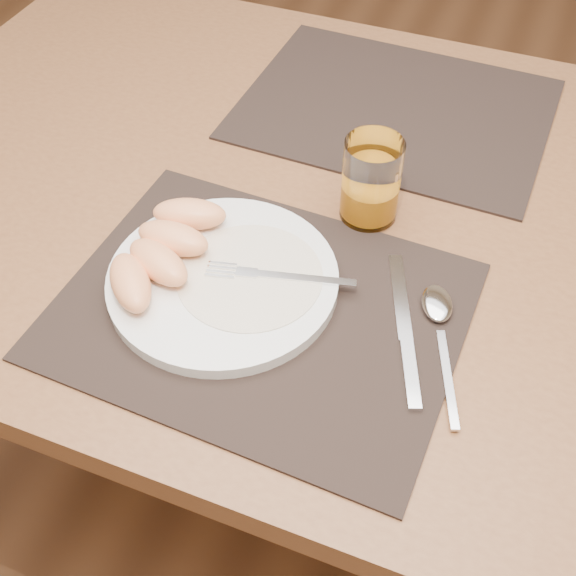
# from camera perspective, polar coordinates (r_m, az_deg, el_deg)

# --- Properties ---
(ground) EXTENTS (5.00, 5.00, 0.00)m
(ground) POSITION_cam_1_polar(r_m,az_deg,el_deg) (1.56, 2.80, -14.09)
(ground) COLOR brown
(ground) RESTS_ON ground
(table) EXTENTS (1.40, 0.90, 0.75)m
(table) POSITION_cam_1_polar(r_m,az_deg,el_deg) (1.02, 4.17, 3.56)
(table) COLOR brown
(table) RESTS_ON ground
(placemat_near) EXTENTS (0.46, 0.37, 0.00)m
(placemat_near) POSITION_cam_1_polar(r_m,az_deg,el_deg) (0.82, -2.21, -1.76)
(placemat_near) COLOR black
(placemat_near) RESTS_ON table
(placemat_far) EXTENTS (0.46, 0.36, 0.00)m
(placemat_far) POSITION_cam_1_polar(r_m,az_deg,el_deg) (1.13, 8.44, 13.84)
(placemat_far) COLOR black
(placemat_far) RESTS_ON table
(plate) EXTENTS (0.27, 0.27, 0.02)m
(plate) POSITION_cam_1_polar(r_m,az_deg,el_deg) (0.84, -5.16, 0.65)
(plate) COLOR white
(plate) RESTS_ON placemat_near
(plate_dressing) EXTENTS (0.17, 0.17, 0.00)m
(plate_dressing) POSITION_cam_1_polar(r_m,az_deg,el_deg) (0.84, -3.05, 0.98)
(plate_dressing) COLOR white
(plate_dressing) RESTS_ON plate
(fork) EXTENTS (0.17, 0.06, 0.00)m
(fork) POSITION_cam_1_polar(r_m,az_deg,el_deg) (0.83, -1.65, 1.05)
(fork) COLOR silver
(fork) RESTS_ON plate
(knife) EXTENTS (0.09, 0.21, 0.01)m
(knife) POSITION_cam_1_polar(r_m,az_deg,el_deg) (0.80, 9.31, -4.05)
(knife) COLOR silver
(knife) RESTS_ON placemat_near
(spoon) EXTENTS (0.09, 0.19, 0.01)m
(spoon) POSITION_cam_1_polar(r_m,az_deg,el_deg) (0.83, 11.80, -2.00)
(spoon) COLOR silver
(spoon) RESTS_ON placemat_near
(juice_glass) EXTENTS (0.07, 0.07, 0.11)m
(juice_glass) POSITION_cam_1_polar(r_m,az_deg,el_deg) (0.91, 6.55, 8.15)
(juice_glass) COLOR white
(juice_glass) RESTS_ON placemat_near
(grapefruit_wedges) EXTENTS (0.11, 0.21, 0.04)m
(grapefruit_wedges) POSITION_cam_1_polar(r_m,az_deg,el_deg) (0.85, -9.81, 3.10)
(grapefruit_wedges) COLOR #FFA568
(grapefruit_wedges) RESTS_ON plate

